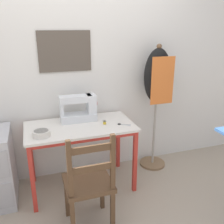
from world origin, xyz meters
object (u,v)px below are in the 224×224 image
scissors (122,124)px  sewing_machine (80,109)px  fabric_bowl (41,133)px  wooden_chair (89,184)px  thread_spool_near_machine (105,123)px  dress_form (157,82)px

scissors → sewing_machine: bearing=145.8°
fabric_bowl → scissors: (0.81, 0.03, -0.03)m
sewing_machine → wooden_chair: bearing=-97.3°
thread_spool_near_machine → dress_form: bearing=16.6°
fabric_bowl → wooden_chair: bearing=-54.0°
fabric_bowl → wooden_chair: size_ratio=0.18×
fabric_bowl → thread_spool_near_machine: (0.64, 0.10, -0.01)m
sewing_machine → dress_form: size_ratio=0.26×
dress_form → thread_spool_near_machine: bearing=-163.4°
wooden_chair → sewing_machine: bearing=82.7°
dress_form → fabric_bowl: bearing=-167.1°
sewing_machine → thread_spool_near_machine: sewing_machine is taller
sewing_machine → thread_spool_near_machine: bearing=-42.4°
scissors → dress_form: dress_form is taller
sewing_machine → scissors: sewing_machine is taller
fabric_bowl → wooden_chair: (0.33, -0.46, -0.32)m
scissors → thread_spool_near_machine: thread_spool_near_machine is taller
wooden_chair → dress_form: bearing=37.0°
dress_form → scissors: bearing=-152.6°
fabric_bowl → thread_spool_near_machine: 0.65m
thread_spool_near_machine → dress_form: (0.70, 0.21, 0.34)m
sewing_machine → dress_form: bearing=0.9°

